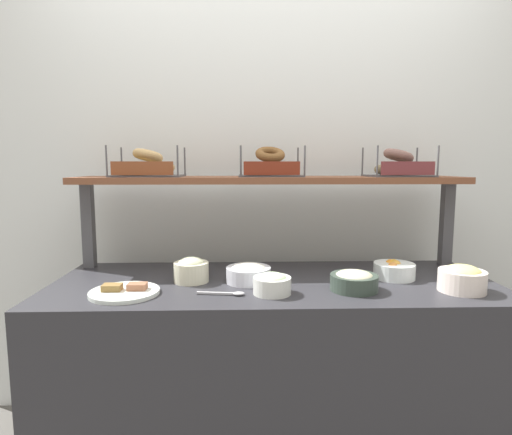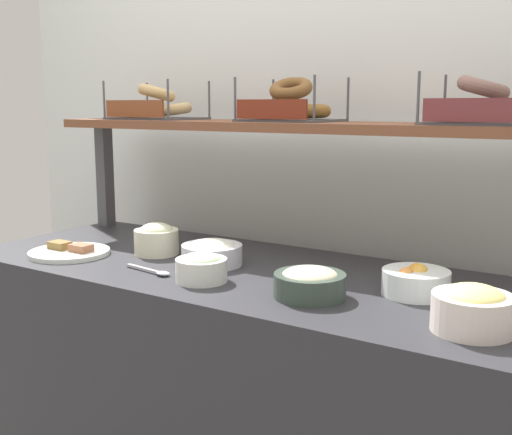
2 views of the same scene
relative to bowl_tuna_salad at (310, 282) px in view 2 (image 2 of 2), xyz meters
name	(u,v)px [view 2 (image 2 of 2)]	position (x,y,z in m)	size (l,w,h in m)	color
back_wall	(329,142)	(-0.30, 0.69, 0.31)	(3.04, 0.06, 2.40)	silver
deli_counter	(244,401)	(-0.30, 0.14, -0.46)	(1.84, 0.70, 0.85)	#2D2D33
shelf_riser_left	(105,176)	(-1.16, 0.41, 0.16)	(0.05, 0.05, 0.40)	#4C4C51
upper_shelf	(290,126)	(-0.30, 0.41, 0.38)	(1.80, 0.32, 0.03)	brown
bowl_tuna_salad	(310,282)	(0.00, 0.00, 0.00)	(0.18, 0.18, 0.08)	#38473D
bowl_egg_salad	(472,309)	(0.41, -0.03, 0.01)	(0.18, 0.18, 0.10)	white
bowl_scallion_spread	(201,267)	(-0.32, -0.04, 0.00)	(0.14, 0.14, 0.08)	white
bowl_potato_salad	(156,239)	(-0.65, 0.14, 0.01)	(0.14, 0.14, 0.10)	beige
bowl_fruit_salad	(416,281)	(0.22, 0.17, 0.00)	(0.17, 0.17, 0.08)	white
bowl_cream_cheese	(212,252)	(-0.41, 0.13, 0.00)	(0.19, 0.19, 0.08)	white
serving_plate_white	(69,252)	(-0.88, -0.02, -0.03)	(0.26, 0.26, 0.04)	white
serving_spoon_near_plate	(154,271)	(-0.49, -0.05, -0.03)	(0.18, 0.04, 0.01)	#B7B7BC
bagel_basket_sesame	(156,107)	(-0.87, 0.41, 0.44)	(0.32, 0.26, 0.14)	#4C4C51
bagel_basket_cinnamon_raisin	(291,107)	(-0.30, 0.41, 0.44)	(0.29, 0.26, 0.15)	#4C4C51
bagel_basket_poppy	(481,108)	(0.30, 0.39, 0.44)	(0.28, 0.24, 0.14)	#4C4C51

